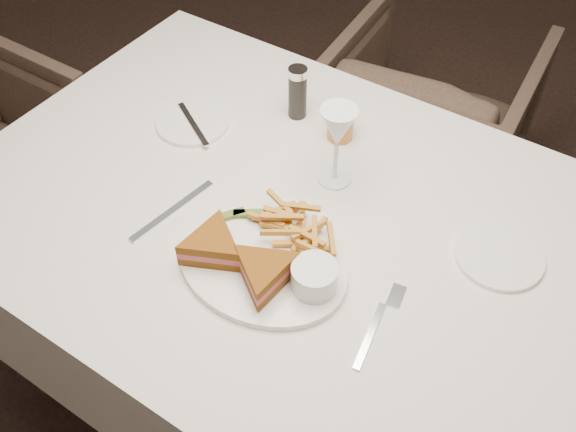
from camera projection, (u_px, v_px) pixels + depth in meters
The scene contains 4 objects.
ground at pixel (268, 326), 1.94m from camera, with size 5.00×5.00×0.00m, color black.
table at pixel (298, 324), 1.50m from camera, with size 1.36×0.91×0.75m, color silver.
chair_far at pixel (429, 109), 2.14m from camera, with size 0.61×0.57×0.63m, color #48362C.
table_setting at pixel (288, 219), 1.17m from camera, with size 0.86×0.64×0.18m.
Camera 1 is at (0.54, -0.91, 1.66)m, focal length 40.00 mm.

